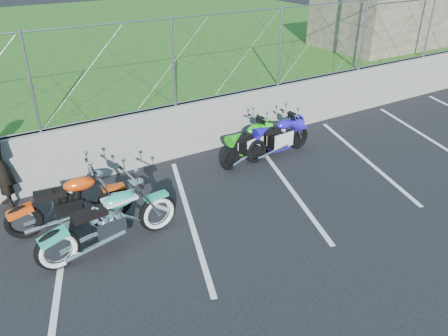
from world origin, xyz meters
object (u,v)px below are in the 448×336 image
sportbike_blue (279,139)px  sportbike_green (250,144)px  cruiser_turquoise (111,223)px  naked_orange (72,204)px

sportbike_blue → sportbike_green: bearing=165.3°
cruiser_turquoise → sportbike_blue: 4.87m
naked_orange → sportbike_green: naked_orange is taller
naked_orange → sportbike_green: (4.32, 0.57, -0.05)m
sportbike_green → sportbike_blue: (0.76, -0.15, 0.01)m
sportbike_green → naked_orange: bearing=172.4°
cruiser_turquoise → naked_orange: (-0.41, 0.98, -0.02)m
naked_orange → sportbike_blue: 5.10m
sportbike_green → sportbike_blue: bearing=-26.2°
cruiser_turquoise → sportbike_blue: bearing=12.0°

